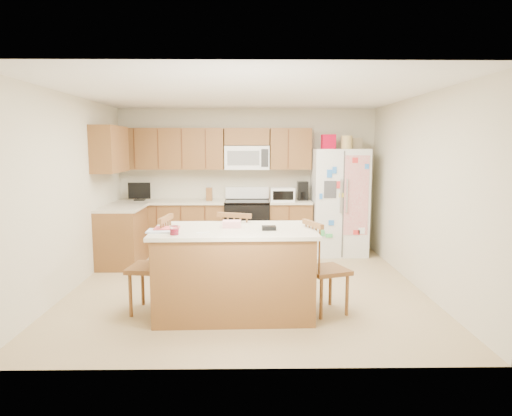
{
  "coord_description": "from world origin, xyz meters",
  "views": [
    {
      "loc": [
        0.04,
        -5.85,
        1.85
      ],
      "look_at": [
        0.13,
        0.35,
        1.0
      ],
      "focal_mm": 32.0,
      "sensor_mm": 36.0,
      "label": 1
    }
  ],
  "objects_px": {
    "refrigerator": "(339,201)",
    "island": "(234,271)",
    "windsor_chair_left": "(153,267)",
    "windsor_chair_right": "(324,269)",
    "windsor_chair_back": "(239,256)",
    "stove": "(247,226)"
  },
  "relations": [
    {
      "from": "island",
      "to": "windsor_chair_back",
      "type": "relative_size",
      "value": 1.69
    },
    {
      "from": "refrigerator",
      "to": "windsor_chair_left",
      "type": "distance_m",
      "value": 3.82
    },
    {
      "from": "windsor_chair_left",
      "to": "windsor_chair_back",
      "type": "xyz_separation_m",
      "value": [
        0.95,
        0.54,
        -0.01
      ]
    },
    {
      "from": "island",
      "to": "stove",
      "type": "bearing_deg",
      "value": 87.45
    },
    {
      "from": "stove",
      "to": "refrigerator",
      "type": "relative_size",
      "value": 0.55
    },
    {
      "from": "refrigerator",
      "to": "windsor_chair_right",
      "type": "bearing_deg",
      "value": -103.97
    },
    {
      "from": "island",
      "to": "windsor_chair_back",
      "type": "xyz_separation_m",
      "value": [
        0.04,
        0.61,
        0.02
      ]
    },
    {
      "from": "windsor_chair_left",
      "to": "windsor_chair_right",
      "type": "relative_size",
      "value": 1.05
    },
    {
      "from": "stove",
      "to": "windsor_chair_right",
      "type": "bearing_deg",
      "value": -73.16
    },
    {
      "from": "windsor_chair_left",
      "to": "windsor_chair_right",
      "type": "xyz_separation_m",
      "value": [
        1.91,
        -0.05,
        -0.02
      ]
    },
    {
      "from": "island",
      "to": "windsor_chair_left",
      "type": "relative_size",
      "value": 1.65
    },
    {
      "from": "stove",
      "to": "windsor_chair_back",
      "type": "bearing_deg",
      "value": -92.15
    },
    {
      "from": "refrigerator",
      "to": "windsor_chair_back",
      "type": "xyz_separation_m",
      "value": [
        -1.66,
        -2.22,
        -0.42
      ]
    },
    {
      "from": "refrigerator",
      "to": "windsor_chair_right",
      "type": "relative_size",
      "value": 1.97
    },
    {
      "from": "refrigerator",
      "to": "island",
      "type": "relative_size",
      "value": 1.14
    },
    {
      "from": "refrigerator",
      "to": "island",
      "type": "bearing_deg",
      "value": -120.97
    },
    {
      "from": "stove",
      "to": "windsor_chair_back",
      "type": "height_order",
      "value": "stove"
    },
    {
      "from": "refrigerator",
      "to": "stove",
      "type": "bearing_deg",
      "value": 177.7
    },
    {
      "from": "stove",
      "to": "windsor_chair_right",
      "type": "xyz_separation_m",
      "value": [
        0.87,
        -2.88,
        0.02
      ]
    },
    {
      "from": "refrigerator",
      "to": "windsor_chair_back",
      "type": "bearing_deg",
      "value": -126.71
    },
    {
      "from": "windsor_chair_left",
      "to": "windsor_chair_back",
      "type": "bearing_deg",
      "value": 29.72
    },
    {
      "from": "island",
      "to": "windsor_chair_left",
      "type": "distance_m",
      "value": 0.91
    }
  ]
}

